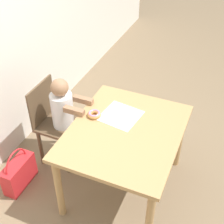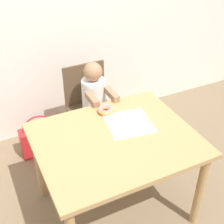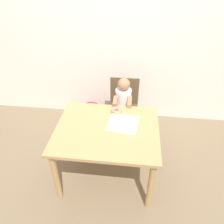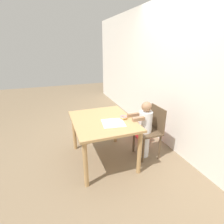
# 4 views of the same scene
# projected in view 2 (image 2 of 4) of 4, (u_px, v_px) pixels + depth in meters

# --- Properties ---
(ground_plane) EXTENTS (12.00, 12.00, 0.00)m
(ground_plane) POSITION_uv_depth(u_px,v_px,m) (115.00, 206.00, 2.49)
(ground_plane) COLOR #7A664C
(wall_back) EXTENTS (8.00, 0.05, 2.50)m
(wall_back) POSITION_uv_depth(u_px,v_px,m) (52.00, 7.00, 2.72)
(wall_back) COLOR silver
(wall_back) RESTS_ON ground_plane
(dining_table) EXTENTS (1.07, 0.88, 0.70)m
(dining_table) POSITION_uv_depth(u_px,v_px,m) (116.00, 149.00, 2.15)
(dining_table) COLOR tan
(dining_table) RESTS_ON ground_plane
(chair) EXTENTS (0.39, 0.37, 0.84)m
(chair) POSITION_uv_depth(u_px,v_px,m) (90.00, 108.00, 2.85)
(chair) COLOR brown
(chair) RESTS_ON ground_plane
(child_figure) EXTENTS (0.22, 0.37, 0.95)m
(child_figure) POSITION_uv_depth(u_px,v_px,m) (95.00, 111.00, 2.74)
(child_figure) COLOR white
(child_figure) RESTS_ON ground_plane
(donut) EXTENTS (0.12, 0.12, 0.04)m
(donut) POSITION_uv_depth(u_px,v_px,m) (105.00, 110.00, 2.33)
(donut) COLOR tan
(donut) RESTS_ON dining_table
(napkin) EXTENTS (0.35, 0.35, 0.00)m
(napkin) POSITION_uv_depth(u_px,v_px,m) (129.00, 123.00, 2.23)
(napkin) COLOR white
(napkin) RESTS_ON dining_table
(handbag) EXTENTS (0.36, 0.14, 0.42)m
(handbag) POSITION_uv_depth(u_px,v_px,m) (40.00, 139.00, 2.95)
(handbag) COLOR red
(handbag) RESTS_ON ground_plane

